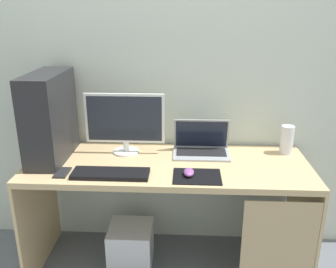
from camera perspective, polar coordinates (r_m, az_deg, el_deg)
The scene contains 12 objects.
ground_plane at distance 2.55m, azimuth -0.00°, elevation -19.58°, with size 8.00×8.00×0.00m, color slate.
wall_back at distance 2.35m, azimuth 0.51°, elevation 12.02°, with size 4.00×0.05×2.60m.
desk at distance 2.21m, azimuth 0.52°, elevation -7.77°, with size 1.66×0.61×0.73m.
pc_tower at distance 2.26m, azimuth -17.95°, elevation 2.57°, with size 0.19×0.47×0.52m, color #232326.
monitor at distance 2.25m, azimuth -6.74°, elevation 1.82°, with size 0.49×0.16×0.38m.
laptop at distance 2.30m, azimuth 5.20°, elevation -2.00°, with size 0.35×0.22×0.21m.
speaker at distance 2.39m, azimuth 18.03°, elevation -0.85°, with size 0.08×0.08×0.18m, color silver.
keyboard at distance 2.03m, azimuth -8.93°, elevation -6.13°, with size 0.42×0.14×0.02m, color black.
mousepad at distance 2.00m, azimuth 4.55°, elevation -6.60°, with size 0.26×0.20×0.01m, color black.
mouse_left at distance 2.00m, azimuth 3.26°, elevation -5.96°, with size 0.06×0.10×0.03m, color #8C4C99.
cell_phone at distance 2.11m, azimuth -16.14°, elevation -5.81°, with size 0.07×0.13×0.01m, color #232326.
subwoofer at distance 2.49m, azimuth -5.78°, elevation -16.85°, with size 0.27×0.27×0.27m, color silver.
Camera 1 is at (0.10, -1.98, 1.61)m, focal length 39.14 mm.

